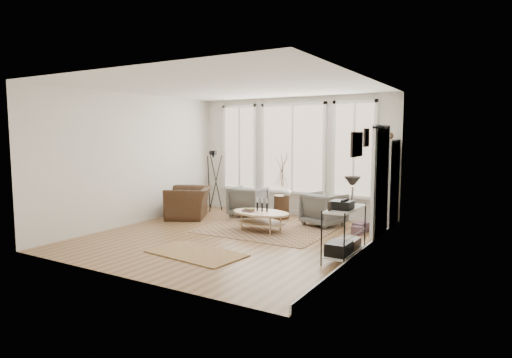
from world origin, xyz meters
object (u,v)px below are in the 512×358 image
Objects in this scene: bookcase at (387,185)px; low_shelf at (345,228)px; accent_chair at (189,202)px; armchair_left at (248,201)px; armchair_right at (324,209)px; side_table at (282,187)px; coffee_table at (260,216)px.

bookcase is 2.56m from low_shelf.
accent_chair is at bearing -165.96° from bookcase.
bookcase reaches higher than low_shelf.
armchair_left is 1.99m from armchair_right.
bookcase is at bearing -148.01° from armchair_right.
side_table is at bearing -178.19° from bookcase.
armchair_left is at bearing 16.88° from armchair_right.
accent_chair is at bearing 162.06° from low_shelf.
low_shelf is at bearing 139.64° from armchair_left.
armchair_left is (-3.22, 2.28, -0.14)m from low_shelf.
accent_chair reaches higher than coffee_table.
armchair_left is (-3.27, -0.24, -0.59)m from bookcase.
bookcase is at bearing 88.72° from low_shelf.
side_table is 1.38× the size of accent_chair.
coffee_table is (-2.22, -1.47, -0.64)m from bookcase.
armchair_right is at bearing 173.20° from armchair_left.
accent_chair reaches higher than armchair_right.
accent_chair is (-3.14, -0.80, 0.00)m from armchair_right.
armchair_left is 0.72× the size of accent_chair.
armchair_left reaches higher than accent_chair.
armchair_right is (0.94, 1.16, 0.05)m from coffee_table.
side_table reaches higher than armchair_right.
bookcase is 1.58× the size of low_shelf.
low_shelf is 4.59m from accent_chair.
armchair_left is at bearing -168.60° from side_table.
side_table is at bearing -173.68° from armchair_left.
bookcase is 1.82× the size of accent_chair.
armchair_left reaches higher than armchair_right.
low_shelf is at bearing -91.28° from bookcase.
coffee_table is at bearing -81.00° from side_table.
armchair_left is 0.93m from side_table.
coffee_table is (-2.16, 1.05, -0.20)m from low_shelf.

